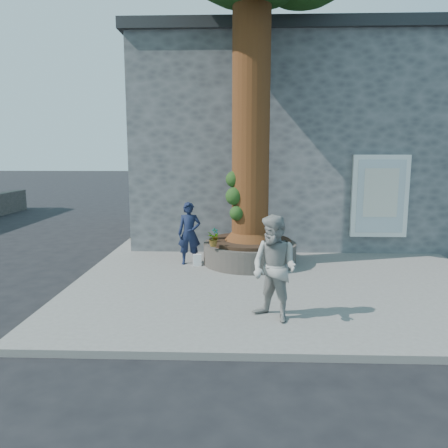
{
  "coord_description": "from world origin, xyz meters",
  "views": [
    {
      "loc": [
        0.53,
        -8.66,
        2.86
      ],
      "look_at": [
        0.19,
        1.13,
        1.25
      ],
      "focal_mm": 35.0,
      "sensor_mm": 36.0,
      "label": 1
    }
  ],
  "objects": [
    {
      "name": "ground",
      "position": [
        0.0,
        0.0,
        0.0
      ],
      "size": [
        120.0,
        120.0,
        0.0
      ],
      "primitive_type": "plane",
      "color": "black",
      "rests_on": "ground"
    },
    {
      "name": "pavement",
      "position": [
        1.5,
        1.0,
        0.06
      ],
      "size": [
        9.0,
        8.0,
        0.12
      ],
      "primitive_type": "cube",
      "color": "slate",
      "rests_on": "ground"
    },
    {
      "name": "plant_c",
      "position": [
        1.31,
        1.15,
        0.89
      ],
      "size": [
        0.2,
        0.2,
        0.33
      ],
      "primitive_type": "imported",
      "rotation": [
        0.0,
        0.0,
        3.09
      ],
      "color": "gray",
      "rests_on": "planter"
    },
    {
      "name": "stone_shop",
      "position": [
        2.5,
        7.2,
        3.16
      ],
      "size": [
        10.3,
        8.3,
        6.3
      ],
      "color": "#4B4D50",
      "rests_on": "ground"
    },
    {
      "name": "shopping_bag",
      "position": [
        -0.49,
        1.7,
        0.26
      ],
      "size": [
        0.22,
        0.15,
        0.28
      ],
      "primitive_type": "cube",
      "rotation": [
        0.0,
        0.0,
        0.16
      ],
      "color": "white",
      "rests_on": "pavement"
    },
    {
      "name": "man",
      "position": [
        -0.69,
        1.86,
        0.89
      ],
      "size": [
        0.57,
        0.39,
        1.54
      ],
      "primitive_type": "imported",
      "rotation": [
        0.0,
        0.0,
        0.04
      ],
      "color": "#131B35",
      "rests_on": "pavement"
    },
    {
      "name": "plant_d",
      "position": [
        -0.05,
        1.15,
        0.89
      ],
      "size": [
        0.35,
        0.37,
        0.34
      ],
      "primitive_type": "imported",
      "rotation": [
        0.0,
        0.0,
        5.01
      ],
      "color": "gray",
      "rests_on": "planter"
    },
    {
      "name": "planter",
      "position": [
        0.8,
        2.0,
        0.41
      ],
      "size": [
        2.3,
        2.3,
        0.6
      ],
      "color": "black",
      "rests_on": "pavement"
    },
    {
      "name": "plant_a",
      "position": [
        -0.05,
        1.72,
        0.89
      ],
      "size": [
        0.21,
        0.2,
        0.34
      ],
      "primitive_type": "imported",
      "rotation": [
        0.0,
        0.0,
        0.63
      ],
      "color": "gray",
      "rests_on": "planter"
    },
    {
      "name": "woman",
      "position": [
        1.11,
        -1.74,
        0.99
      ],
      "size": [
        1.07,
        1.06,
        1.74
      ],
      "primitive_type": "imported",
      "rotation": [
        0.0,
        0.0,
        -0.73
      ],
      "color": "#989792",
      "rests_on": "pavement"
    },
    {
      "name": "yellow_line",
      "position": [
        -3.05,
        1.0,
        0.0
      ],
      "size": [
        0.1,
        30.0,
        0.01
      ],
      "primitive_type": "cube",
      "color": "yellow",
      "rests_on": "ground"
    },
    {
      "name": "plant_b",
      "position": [
        0.52,
        2.85,
        0.9
      ],
      "size": [
        0.27,
        0.27,
        0.35
      ],
      "primitive_type": "imported",
      "rotation": [
        0.0,
        0.0,
        2.26
      ],
      "color": "gray",
      "rests_on": "planter"
    }
  ]
}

